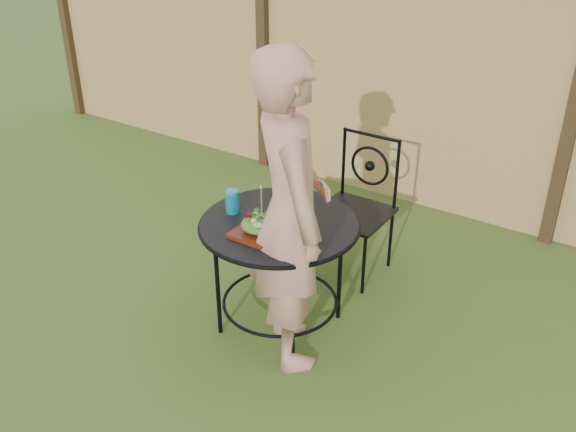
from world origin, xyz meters
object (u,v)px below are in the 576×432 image
at_px(salad_plate, 261,232).
at_px(patio_table, 280,243).
at_px(patio_chair, 357,203).
at_px(diner, 291,214).

bearing_deg(salad_plate, patio_table, 85.96).
relative_size(patio_table, patio_chair, 0.97).
bearing_deg(patio_chair, salad_plate, -94.52).
distance_m(patio_chair, diner, 1.05).
distance_m(patio_table, patio_chair, 0.84).
bearing_deg(patio_table, diner, -39.91).
relative_size(patio_table, salad_plate, 3.42).
height_order(patio_table, salad_plate, salad_plate).
bearing_deg(patio_chair, diner, -84.12).
bearing_deg(patio_table, patio_chair, 85.38).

